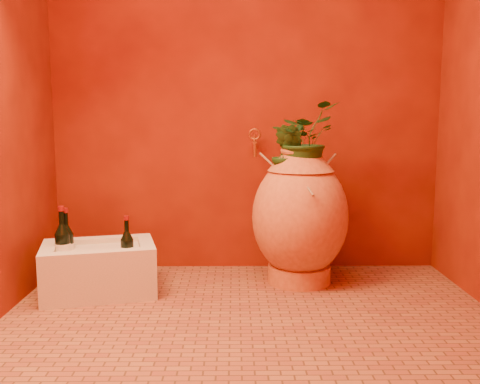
{
  "coord_description": "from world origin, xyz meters",
  "views": [
    {
      "loc": [
        -0.08,
        -2.49,
        1.0
      ],
      "look_at": [
        -0.05,
        0.35,
        0.6
      ],
      "focal_mm": 40.0,
      "sensor_mm": 36.0,
      "label": 1
    }
  ],
  "objects_px": {
    "stone_basin": "(99,270)",
    "wine_bottle_c": "(127,251)",
    "wine_bottle_b": "(63,246)",
    "amphora": "(300,216)",
    "wine_bottle_a": "(67,246)",
    "wall_tap": "(255,141)"
  },
  "relations": [
    {
      "from": "stone_basin",
      "to": "wine_bottle_c",
      "type": "height_order",
      "value": "wine_bottle_c"
    },
    {
      "from": "wine_bottle_c",
      "to": "wine_bottle_b",
      "type": "bearing_deg",
      "value": 175.3
    },
    {
      "from": "amphora",
      "to": "wine_bottle_c",
      "type": "relative_size",
      "value": 2.72
    },
    {
      "from": "wine_bottle_a",
      "to": "wine_bottle_c",
      "type": "distance_m",
      "value": 0.36
    },
    {
      "from": "amphora",
      "to": "wine_bottle_a",
      "type": "height_order",
      "value": "amphora"
    },
    {
      "from": "wine_bottle_a",
      "to": "wine_bottle_c",
      "type": "xyz_separation_m",
      "value": [
        0.35,
        -0.06,
        -0.01
      ]
    },
    {
      "from": "amphora",
      "to": "wine_bottle_c",
      "type": "height_order",
      "value": "amphora"
    },
    {
      "from": "wine_bottle_b",
      "to": "wine_bottle_c",
      "type": "bearing_deg",
      "value": -4.7
    },
    {
      "from": "wine_bottle_a",
      "to": "amphora",
      "type": "bearing_deg",
      "value": 8.58
    },
    {
      "from": "wine_bottle_c",
      "to": "wall_tap",
      "type": "xyz_separation_m",
      "value": [
        0.72,
        0.52,
        0.58
      ]
    },
    {
      "from": "amphora",
      "to": "wine_bottle_a",
      "type": "relative_size",
      "value": 2.45
    },
    {
      "from": "stone_basin",
      "to": "wine_bottle_b",
      "type": "xyz_separation_m",
      "value": [
        -0.19,
        -0.04,
        0.15
      ]
    },
    {
      "from": "wine_bottle_c",
      "to": "wall_tap",
      "type": "relative_size",
      "value": 1.71
    },
    {
      "from": "amphora",
      "to": "wine_bottle_c",
      "type": "bearing_deg",
      "value": -165.14
    },
    {
      "from": "amphora",
      "to": "wall_tap",
      "type": "bearing_deg",
      "value": 135.41
    },
    {
      "from": "stone_basin",
      "to": "wine_bottle_c",
      "type": "relative_size",
      "value": 2.31
    },
    {
      "from": "stone_basin",
      "to": "wine_bottle_a",
      "type": "height_order",
      "value": "wine_bottle_a"
    },
    {
      "from": "stone_basin",
      "to": "wine_bottle_b",
      "type": "bearing_deg",
      "value": -168.9
    },
    {
      "from": "amphora",
      "to": "stone_basin",
      "type": "xyz_separation_m",
      "value": [
        -1.16,
        -0.19,
        -0.27
      ]
    },
    {
      "from": "wine_bottle_a",
      "to": "wine_bottle_b",
      "type": "distance_m",
      "value": 0.03
    },
    {
      "from": "wine_bottle_b",
      "to": "wall_tap",
      "type": "height_order",
      "value": "wall_tap"
    },
    {
      "from": "wine_bottle_b",
      "to": "wall_tap",
      "type": "relative_size",
      "value": 1.99
    }
  ]
}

